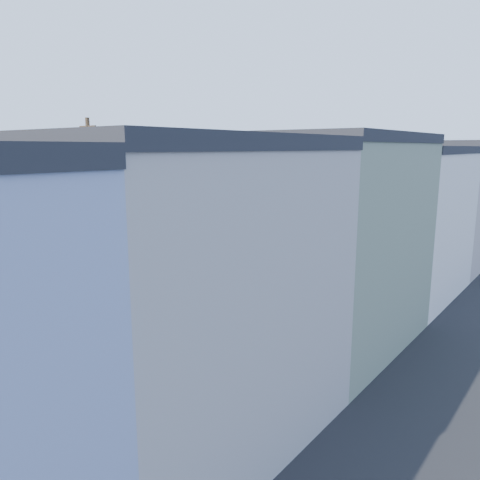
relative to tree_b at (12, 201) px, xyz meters
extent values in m
plane|color=black|center=(6.30, 3.16, -5.41)|extent=(160.00, 160.00, 0.00)
cube|color=black|center=(6.30, 18.16, -5.40)|extent=(12.00, 70.00, 0.02)
cube|color=gray|center=(0.25, 18.16, -5.34)|extent=(0.30, 70.00, 0.15)
cube|color=gray|center=(12.35, 18.16, -5.34)|extent=(0.30, 70.00, 0.15)
cube|color=gray|center=(-1.05, 18.16, -5.34)|extent=(2.60, 70.00, 0.15)
cube|color=gray|center=(13.65, 18.16, -5.34)|extent=(2.60, 70.00, 0.15)
cube|color=gold|center=(6.30, 18.16, -5.41)|extent=(0.12, 70.00, 0.01)
cube|color=white|center=(-4.85, 18.16, -5.41)|extent=(5.00, 70.00, 8.50)
cube|color=white|center=(17.45, 18.16, -5.41)|extent=(5.00, 70.00, 8.50)
cylinder|color=black|center=(-0.30, 0.00, -3.52)|extent=(0.44, 0.44, 3.79)
sphere|color=#265519|center=(0.00, 0.00, 0.02)|extent=(4.70, 4.70, 4.70)
cylinder|color=black|center=(-0.30, 7.90, -3.88)|extent=(0.44, 0.44, 3.06)
sphere|color=#265519|center=(0.00, 7.90, -0.70)|extent=(4.70, 4.70, 4.70)
cylinder|color=black|center=(-0.30, 22.21, -3.52)|extent=(0.44, 0.44, 3.78)
sphere|color=#265519|center=(0.00, 22.21, -0.04)|extent=(4.54, 4.54, 4.54)
cylinder|color=black|center=(-0.30, 36.56, -3.90)|extent=(0.44, 0.44, 3.03)
sphere|color=#265519|center=(0.00, 36.56, -0.73)|extent=(4.70, 4.70, 4.70)
cylinder|color=black|center=(12.90, 33.70, -3.91)|extent=(0.44, 0.44, 3.01)
sphere|color=#265519|center=(13.20, 33.70, -1.32)|extent=(3.10, 3.10, 3.10)
cylinder|color=#42301E|center=(0.00, 5.16, -0.41)|extent=(0.26, 0.26, 10.00)
cube|color=#42301E|center=(0.00, 5.16, 4.19)|extent=(1.60, 0.12, 0.12)
cylinder|color=#42301E|center=(0.00, 31.16, -0.41)|extent=(0.26, 0.26, 10.00)
cube|color=#42301E|center=(0.00, 31.16, 4.19)|extent=(1.60, 0.12, 0.12)
cube|color=silver|center=(7.92, 10.14, -3.42)|extent=(2.56, 4.59, 2.51)
cube|color=silver|center=(7.92, 13.50, -3.52)|extent=(2.56, 2.13, 2.31)
cube|color=black|center=(7.92, 11.10, -4.80)|extent=(2.36, 6.59, 0.26)
cube|color=#2D0A51|center=(7.54, 7.84, -3.12)|extent=(0.96, 0.04, 0.47)
cube|color=#198C1E|center=(8.40, 7.84, -3.12)|extent=(0.75, 0.04, 0.47)
cylinder|color=black|center=(6.76, 8.88, -4.93)|extent=(0.30, 0.96, 0.96)
cylinder|color=black|center=(9.07, 8.88, -4.93)|extent=(0.30, 0.96, 0.96)
cylinder|color=black|center=(6.76, 13.18, -4.93)|extent=(0.30, 0.96, 0.96)
cylinder|color=black|center=(9.07, 13.18, -4.93)|extent=(0.30, 0.96, 0.96)
imported|color=black|center=(9.04, 19.57, -4.66)|extent=(2.95, 5.31, 1.51)
imported|color=#989898|center=(1.40, 4.47, -4.68)|extent=(2.73, 5.39, 1.46)
imported|color=#4C1205|center=(1.40, 14.21, -4.68)|extent=(2.44, 5.26, 1.46)
imported|color=#4F5254|center=(11.20, -4.45, -4.80)|extent=(1.82, 3.93, 1.23)
imported|color=silver|center=(11.20, 2.42, -4.69)|extent=(2.08, 4.83, 1.44)
imported|color=black|center=(11.20, 22.55, -4.79)|extent=(1.94, 4.24, 1.25)
imported|color=black|center=(11.20, 30.67, -4.77)|extent=(1.70, 3.95, 1.28)
camera|label=1|loc=(25.70, -12.67, 2.91)|focal=35.00mm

